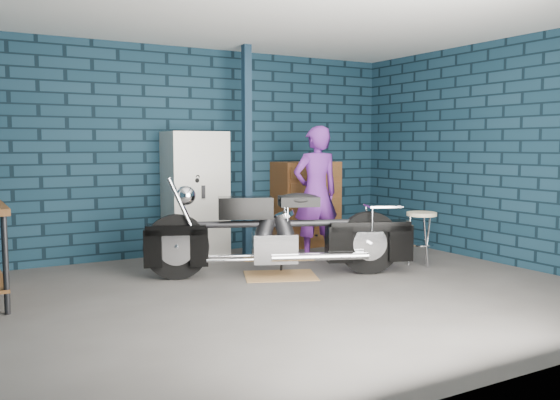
{
  "coord_description": "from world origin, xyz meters",
  "views": [
    {
      "loc": [
        -2.87,
        -4.86,
        1.45
      ],
      "look_at": [
        0.09,
        0.3,
        0.89
      ],
      "focal_mm": 38.0,
      "sensor_mm": 36.0,
      "label": 1
    }
  ],
  "objects_px": {
    "shop_stool": "(421,239)",
    "locker": "(195,195)",
    "tool_chest": "(307,204)",
    "motorcycle": "(280,226)",
    "person": "(316,193)"
  },
  "relations": [
    {
      "from": "motorcycle",
      "to": "locker",
      "type": "height_order",
      "value": "locker"
    },
    {
      "from": "motorcycle",
      "to": "locker",
      "type": "distance_m",
      "value": 1.6
    },
    {
      "from": "person",
      "to": "tool_chest",
      "type": "height_order",
      "value": "person"
    },
    {
      "from": "motorcycle",
      "to": "shop_stool",
      "type": "relative_size",
      "value": 3.89
    },
    {
      "from": "locker",
      "to": "shop_stool",
      "type": "height_order",
      "value": "locker"
    },
    {
      "from": "tool_chest",
      "to": "shop_stool",
      "type": "bearing_deg",
      "value": -77.5
    },
    {
      "from": "tool_chest",
      "to": "shop_stool",
      "type": "height_order",
      "value": "tool_chest"
    },
    {
      "from": "motorcycle",
      "to": "person",
      "type": "distance_m",
      "value": 1.13
    },
    {
      "from": "shop_stool",
      "to": "locker",
      "type": "bearing_deg",
      "value": 138.19
    },
    {
      "from": "shop_stool",
      "to": "tool_chest",
      "type": "bearing_deg",
      "value": 102.5
    },
    {
      "from": "motorcycle",
      "to": "shop_stool",
      "type": "height_order",
      "value": "motorcycle"
    },
    {
      "from": "motorcycle",
      "to": "tool_chest",
      "type": "distance_m",
      "value": 2.02
    },
    {
      "from": "motorcycle",
      "to": "shop_stool",
      "type": "bearing_deg",
      "value": 10.94
    },
    {
      "from": "motorcycle",
      "to": "locker",
      "type": "xyz_separation_m",
      "value": [
        -0.38,
        1.53,
        0.25
      ]
    },
    {
      "from": "locker",
      "to": "tool_chest",
      "type": "bearing_deg",
      "value": 0.0
    }
  ]
}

